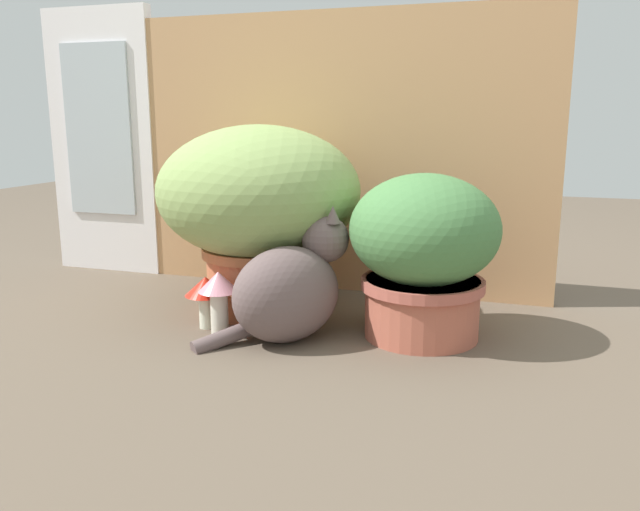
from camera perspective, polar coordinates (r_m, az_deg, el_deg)
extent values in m
plane|color=brown|center=(1.51, -2.56, -7.22)|extent=(6.00, 6.00, 0.00)
cube|color=tan|center=(1.87, 1.13, 8.95)|extent=(1.25, 0.03, 0.79)
cube|color=white|center=(2.22, -18.62, 9.44)|extent=(0.37, 0.04, 0.83)
cube|color=#B1BCC3|center=(2.19, -19.09, 10.48)|extent=(0.24, 0.01, 0.53)
cylinder|color=#B96541|center=(1.70, -5.26, -2.02)|extent=(0.28, 0.28, 0.17)
cylinder|color=#B9673F|center=(1.68, -5.31, 0.43)|extent=(0.30, 0.30, 0.02)
ellipsoid|color=#87A25A|center=(1.65, -5.42, 5.68)|extent=(0.52, 0.52, 0.34)
cylinder|color=#B85E48|center=(1.51, 9.01, -4.60)|extent=(0.26, 0.26, 0.14)
cylinder|color=#B55B4C|center=(1.49, 9.08, -2.50)|extent=(0.28, 0.28, 0.02)
ellipsoid|color=#497D43|center=(1.47, 9.25, 2.28)|extent=(0.34, 0.34, 0.25)
ellipsoid|color=#645251|center=(1.45, -3.17, -3.46)|extent=(0.30, 0.31, 0.22)
ellipsoid|color=gray|center=(1.50, 0.07, -3.31)|extent=(0.12, 0.12, 0.11)
sphere|color=#645251|center=(1.48, 0.49, 1.47)|extent=(0.15, 0.15, 0.11)
cone|color=#645251|center=(1.50, -0.14, 3.96)|extent=(0.05, 0.05, 0.04)
cone|color=#645251|center=(1.45, 1.15, 3.66)|extent=(0.05, 0.05, 0.04)
cylinder|color=#645251|center=(1.47, -7.97, -7.04)|extent=(0.14, 0.17, 0.07)
cylinder|color=beige|center=(1.52, -8.91, -5.07)|extent=(0.04, 0.04, 0.11)
cone|color=pink|center=(1.50, -9.01, -2.30)|extent=(0.09, 0.09, 0.05)
cylinder|color=silver|center=(1.58, -10.06, -4.91)|extent=(0.04, 0.04, 0.08)
cone|color=red|center=(1.56, -10.14, -2.69)|extent=(0.10, 0.10, 0.05)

